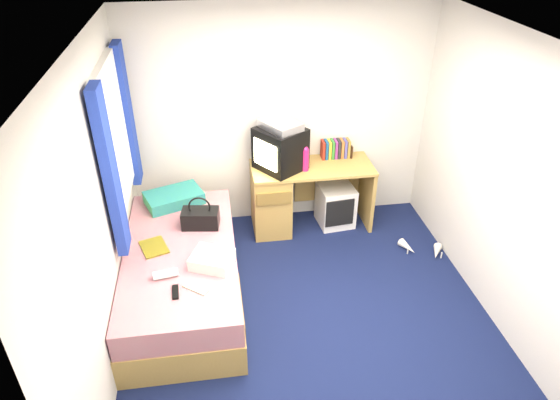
{
  "coord_description": "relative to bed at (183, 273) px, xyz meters",
  "views": [
    {
      "loc": [
        -0.73,
        -3.2,
        3.22
      ],
      "look_at": [
        -0.16,
        0.7,
        0.81
      ],
      "focal_mm": 32.0,
      "sensor_mm": 36.0,
      "label": 1
    }
  ],
  "objects": [
    {
      "name": "ground",
      "position": [
        1.1,
        -0.43,
        -0.27
      ],
      "size": [
        3.4,
        3.4,
        0.0
      ],
      "primitive_type": "plane",
      "color": "#0C1438",
      "rests_on": "ground"
    },
    {
      "name": "room_shell",
      "position": [
        1.1,
        -0.43,
        1.18
      ],
      "size": [
        3.4,
        3.4,
        3.4
      ],
      "color": "white",
      "rests_on": "ground"
    },
    {
      "name": "bed",
      "position": [
        0.0,
        0.0,
        0.0
      ],
      "size": [
        1.01,
        2.0,
        0.54
      ],
      "color": "tan",
      "rests_on": "ground"
    },
    {
      "name": "pillow",
      "position": [
        -0.07,
        0.8,
        0.33
      ],
      "size": [
        0.64,
        0.52,
        0.12
      ],
      "primitive_type": "cube",
      "rotation": [
        0.0,
        0.0,
        0.36
      ],
      "color": "#175899",
      "rests_on": "bed"
    },
    {
      "name": "desk",
      "position": [
        1.12,
        1.01,
        0.14
      ],
      "size": [
        1.3,
        0.55,
        0.75
      ],
      "color": "tan",
      "rests_on": "ground"
    },
    {
      "name": "storage_cube",
      "position": [
        1.68,
        0.99,
        -0.03
      ],
      "size": [
        0.41,
        0.41,
        0.47
      ],
      "primitive_type": "cube",
      "rotation": [
        0.0,
        0.0,
        0.1
      ],
      "color": "white",
      "rests_on": "ground"
    },
    {
      "name": "crt_tv",
      "position": [
        1.05,
        1.01,
        0.71
      ],
      "size": [
        0.6,
        0.61,
        0.45
      ],
      "rotation": [
        0.0,
        0.0,
        -0.96
      ],
      "color": "black",
      "rests_on": "desk"
    },
    {
      "name": "vcr",
      "position": [
        1.05,
        1.01,
        0.97
      ],
      "size": [
        0.46,
        0.5,
        0.08
      ],
      "primitive_type": "cube",
      "rotation": [
        0.0,
        0.0,
        -1.03
      ],
      "color": "silver",
      "rests_on": "crt_tv"
    },
    {
      "name": "book_row",
      "position": [
        1.68,
        1.17,
        0.58
      ],
      "size": [
        0.31,
        0.13,
        0.2
      ],
      "color": "maroon",
      "rests_on": "desk"
    },
    {
      "name": "picture_frame",
      "position": [
        1.85,
        1.16,
        0.55
      ],
      "size": [
        0.03,
        0.12,
        0.14
      ],
      "primitive_type": "cube",
      "rotation": [
        0.0,
        0.0,
        0.12
      ],
      "color": "black",
      "rests_on": "desk"
    },
    {
      "name": "pink_water_bottle",
      "position": [
        1.3,
        0.92,
        0.6
      ],
      "size": [
        0.08,
        0.08,
        0.24
      ],
      "primitive_type": "cylinder",
      "rotation": [
        0.0,
        0.0,
        -0.07
      ],
      "color": "#D31D64",
      "rests_on": "desk"
    },
    {
      "name": "aerosol_can",
      "position": [
        1.33,
        1.08,
        0.58
      ],
      "size": [
        0.07,
        0.07,
        0.2
      ],
      "primitive_type": "cylinder",
      "rotation": [
        0.0,
        0.0,
        0.32
      ],
      "color": "white",
      "rests_on": "desk"
    },
    {
      "name": "handbag",
      "position": [
        0.19,
        0.34,
        0.37
      ],
      "size": [
        0.37,
        0.24,
        0.32
      ],
      "rotation": [
        0.0,
        0.0,
        -0.14
      ],
      "color": "black",
      "rests_on": "bed"
    },
    {
      "name": "towel",
      "position": [
        0.28,
        -0.26,
        0.33
      ],
      "size": [
        0.41,
        0.38,
        0.11
      ],
      "primitive_type": "cube",
      "rotation": [
        0.0,
        0.0,
        -0.41
      ],
      "color": "silver",
      "rests_on": "bed"
    },
    {
      "name": "magazine",
      "position": [
        -0.23,
        0.06,
        0.28
      ],
      "size": [
        0.29,
        0.33,
        0.01
      ],
      "primitive_type": "cube",
      "rotation": [
        0.0,
        0.0,
        0.34
      ],
      "color": "gold",
      "rests_on": "bed"
    },
    {
      "name": "water_bottle",
      "position": [
        -0.1,
        -0.37,
        0.31
      ],
      "size": [
        0.21,
        0.1,
        0.07
      ],
      "primitive_type": "cylinder",
      "rotation": [
        0.0,
        1.57,
        0.16
      ],
      "color": "white",
      "rests_on": "bed"
    },
    {
      "name": "colour_swatch_fan",
      "position": [
        0.14,
        -0.55,
        0.28
      ],
      "size": [
        0.21,
        0.18,
        0.01
      ],
      "primitive_type": "cube",
      "rotation": [
        0.0,
        0.0,
        -0.67
      ],
      "color": "#FE9938",
      "rests_on": "bed"
    },
    {
      "name": "remote_control",
      "position": [
        -0.02,
        -0.57,
        0.28
      ],
      "size": [
        0.06,
        0.16,
        0.02
      ],
      "primitive_type": "cube",
      "rotation": [
        0.0,
        0.0,
        0.05
      ],
      "color": "black",
      "rests_on": "bed"
    },
    {
      "name": "window_assembly",
      "position": [
        -0.45,
        0.47,
        1.15
      ],
      "size": [
        0.11,
        1.42,
        1.4
      ],
      "color": "silver",
      "rests_on": "room_shell"
    },
    {
      "name": "white_heels",
      "position": [
        2.45,
        0.3,
        -0.23
      ],
      "size": [
        0.44,
        0.36,
        0.09
      ],
      "color": "silver",
      "rests_on": "ground"
    }
  ]
}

